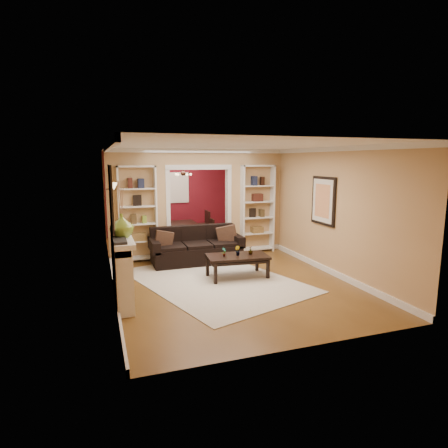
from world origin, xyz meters
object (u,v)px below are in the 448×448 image
object	(u,v)px
sofa	(196,245)
dining_table	(184,234)
bookshelf_left	(138,214)
bookshelf_right	(257,209)
coffee_table	(237,266)
fireplace	(123,268)

from	to	relation	value
sofa	dining_table	bearing A→B (deg)	84.99
bookshelf_left	bookshelf_right	xyz separation A→B (m)	(3.10, 0.00, 0.00)
sofa	dining_table	size ratio (longest dim) A/B	1.32
coffee_table	bookshelf_right	distance (m)	2.53
coffee_table	fireplace	xyz separation A→B (m)	(-2.33, -0.56, 0.34)
bookshelf_left	fireplace	xyz separation A→B (m)	(-0.54, -2.53, -0.57)
sofa	bookshelf_left	xyz separation A→B (m)	(-1.28, 0.58, 0.72)
dining_table	fireplace	bearing A→B (deg)	153.79
coffee_table	dining_table	size ratio (longest dim) A/B	0.76
bookshelf_right	dining_table	size ratio (longest dim) A/B	1.40
bookshelf_left	dining_table	world-z (taller)	bookshelf_left
bookshelf_right	fireplace	size ratio (longest dim) A/B	1.35
coffee_table	dining_table	world-z (taller)	dining_table
coffee_table	dining_table	xyz separation A→B (m)	(-0.33, 3.51, 0.05)
coffee_table	bookshelf_right	xyz separation A→B (m)	(1.31, 1.97, 0.91)
bookshelf_left	dining_table	distance (m)	2.29
sofa	bookshelf_right	size ratio (longest dim) A/B	0.95
dining_table	bookshelf_right	bearing A→B (deg)	-133.34
sofa	bookshelf_left	size ratio (longest dim) A/B	0.95
fireplace	dining_table	distance (m)	4.55
fireplace	dining_table	size ratio (longest dim) A/B	1.03
sofa	bookshelf_left	world-z (taller)	bookshelf_left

